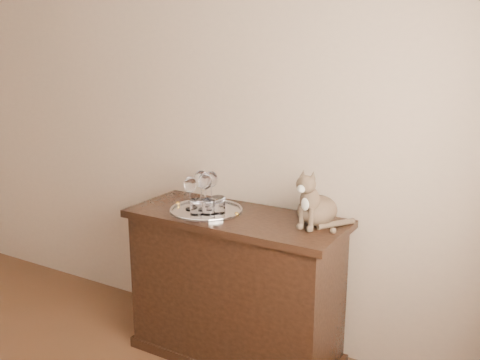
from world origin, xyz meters
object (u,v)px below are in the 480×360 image
Objects in this scene: wine_glass_c at (190,193)px; wine_glass_d at (205,190)px; tray at (206,211)px; tumbler_b at (197,207)px; wine_glass_b at (211,188)px; tumbler_a at (208,207)px; cat at (318,196)px; wine_glass_a at (201,188)px; sideboard at (236,288)px; tumbler_c at (218,205)px.

wine_glass_c is 0.09m from wine_glass_d.
tray is 0.10m from tumbler_b.
wine_glass_b is 2.37× the size of tumbler_b.
tray is at bearing 133.81° from tumbler_a.
wine_glass_c is at bearing -159.75° from cat.
tumbler_a is at bearing -61.30° from wine_glass_b.
sideboard is at bearing -6.29° from wine_glass_a.
wine_glass_b is 2.15× the size of tumbler_c.
tray is 0.13m from wine_glass_c.
sideboard is 3.00× the size of tray.
tray is 2.16× the size of wine_glass_c.
cat reaches higher than wine_glass_d.
tumbler_c is (0.11, -0.05, -0.05)m from wine_glass_d.
cat is (0.69, 0.14, 0.05)m from wine_glass_c.
sideboard is at bearing -160.44° from cat.
wine_glass_c reaches higher than tumbler_a.
tumbler_b is at bearing -77.54° from wine_glass_d.
tray is 4.84× the size of tumbler_b.
sideboard is 0.57m from wine_glass_d.
tumbler_c is 0.55m from cat.
wine_glass_a reaches higher than tumbler_b.
tray is 1.93× the size of wine_glass_a.
tumbler_c reaches higher than tumbler_a.
tumbler_b is 0.12m from tumbler_c.
wine_glass_c is 2.24× the size of tumbler_b.
wine_glass_d is at bearing 50.52° from wine_glass_c.
wine_glass_b reaches higher than tumbler_c.
tumbler_c is at bearing -158.25° from cat.
tumbler_a is 0.27× the size of cat.
tray reaches higher than sideboard.
sideboard is 14.53× the size of tumbler_b.
wine_glass_c is at bearing -129.48° from wine_glass_d.
sideboard is 5.80× the size of wine_glass_a.
tumbler_b is at bearing -92.65° from tray.
sideboard is 0.49m from tumbler_c.
tumbler_c reaches higher than tumbler_b.
wine_glass_a is 0.17m from tumbler_b.
wine_glass_d reaches higher than tumbler_a.
wine_glass_b reaches higher than tumbler_a.
wine_glass_a reaches higher than tray.
tumbler_a is at bearing -10.32° from wine_glass_c.
wine_glass_c is (-0.05, -0.14, -0.01)m from wine_glass_b.
tumbler_b is at bearing -64.58° from wine_glass_a.
tumbler_a is 0.99× the size of tumbler_b.
wine_glass_b is 0.65× the size of cat.
tray is at bearing 87.35° from tumbler_b.
wine_glass_b is 0.18m from tumbler_c.
wine_glass_c is at bearing -99.84° from wine_glass_a.
tray is at bearing 174.54° from tumbler_c.
tumbler_a is 0.90× the size of tumbler_c.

